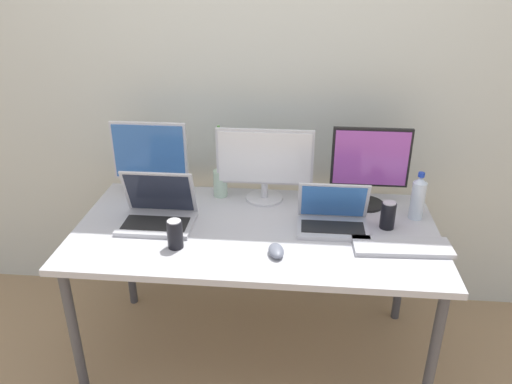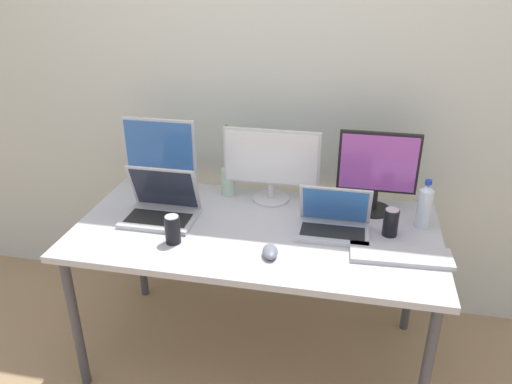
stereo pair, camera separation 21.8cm
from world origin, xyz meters
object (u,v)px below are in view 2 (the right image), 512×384
at_px(laptop_secondary, 334,222).
at_px(keyboard_main, 401,255).
at_px(monitor_left, 160,154).
at_px(monitor_right, 378,169).
at_px(monitor_center, 271,163).
at_px(laptop_silver, 162,207).
at_px(bamboo_vase, 228,180).
at_px(soda_can_near_keyboard, 391,222).
at_px(mouse_by_keyboard, 270,252).
at_px(soda_can_by_laptop, 173,230).
at_px(work_desk, 256,239).
at_px(water_bottle, 425,206).

relative_size(laptop_secondary, keyboard_main, 0.78).
relative_size(monitor_left, monitor_right, 0.98).
bearing_deg(monitor_center, laptop_silver, -148.49).
xyz_separation_m(keyboard_main, bamboo_vase, (-0.84, 0.44, 0.07)).
distance_m(keyboard_main, soda_can_near_keyboard, 0.19).
bearing_deg(bamboo_vase, mouse_by_keyboard, -59.43).
bearing_deg(soda_can_by_laptop, laptop_silver, 122.51).
xyz_separation_m(monitor_left, monitor_center, (0.57, 0.01, -0.01)).
bearing_deg(keyboard_main, soda_can_near_keyboard, 99.68).
distance_m(monitor_left, soda_can_near_keyboard, 1.17).
bearing_deg(keyboard_main, monitor_center, 143.19).
height_order(laptop_silver, soda_can_near_keyboard, laptop_silver).
xyz_separation_m(keyboard_main, soda_can_by_laptop, (-0.95, -0.07, 0.05)).
bearing_deg(work_desk, keyboard_main, -10.87).
distance_m(work_desk, mouse_by_keyboard, 0.25).
relative_size(laptop_secondary, soda_can_by_laptop, 2.51).
xyz_separation_m(monitor_center, keyboard_main, (0.61, -0.42, -0.19)).
relative_size(keyboard_main, soda_can_near_keyboard, 3.23).
bearing_deg(monitor_right, keyboard_main, -74.71).
bearing_deg(mouse_by_keyboard, monitor_right, 37.94).
height_order(keyboard_main, bamboo_vase, bamboo_vase).
distance_m(monitor_left, monitor_center, 0.57).
xyz_separation_m(keyboard_main, water_bottle, (0.11, 0.29, 0.10)).
bearing_deg(bamboo_vase, work_desk, -56.42).
xyz_separation_m(monitor_left, mouse_by_keyboard, (0.66, -0.50, -0.19)).
relative_size(monitor_left, laptop_silver, 1.18).
height_order(work_desk, water_bottle, water_bottle).
distance_m(laptop_silver, keyboard_main, 1.09).
height_order(laptop_silver, mouse_by_keyboard, laptop_silver).
relative_size(laptop_secondary, soda_can_near_keyboard, 2.51).
bearing_deg(laptop_secondary, laptop_silver, -178.02).
height_order(laptop_silver, keyboard_main, laptop_silver).
relative_size(laptop_secondary, bamboo_vase, 0.85).
relative_size(monitor_right, bamboo_vase, 1.06).
relative_size(laptop_silver, mouse_by_keyboard, 3.03).
bearing_deg(soda_can_by_laptop, work_desk, 30.96).
xyz_separation_m(monitor_right, laptop_secondary, (-0.18, -0.24, -0.17)).
relative_size(monitor_right, laptop_silver, 1.20).
xyz_separation_m(soda_can_by_laptop, bamboo_vase, (0.11, 0.51, 0.02)).
height_order(monitor_left, monitor_center, monitor_left).
distance_m(work_desk, laptop_silver, 0.47).
relative_size(laptop_silver, soda_can_near_keyboard, 2.63).
distance_m(monitor_center, soda_can_near_keyboard, 0.64).
xyz_separation_m(laptop_silver, soda_can_near_keyboard, (1.04, 0.05, 0.01)).
distance_m(monitor_left, laptop_silver, 0.33).
distance_m(keyboard_main, mouse_by_keyboard, 0.53).
bearing_deg(soda_can_near_keyboard, laptop_silver, -177.28).
bearing_deg(soda_can_by_laptop, keyboard_main, 4.38).
relative_size(work_desk, keyboard_main, 4.01).
bearing_deg(soda_can_near_keyboard, soda_can_by_laptop, -164.50).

